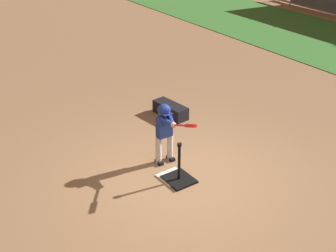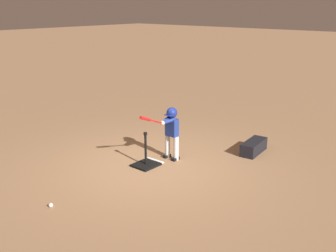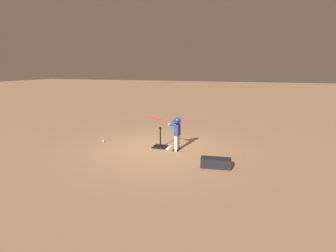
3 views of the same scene
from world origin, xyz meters
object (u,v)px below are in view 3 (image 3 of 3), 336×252
(batter_child, at_px, (176,129))
(equipment_bag, at_px, (216,163))
(baseball, at_px, (103,141))
(batting_tee, at_px, (160,145))

(batter_child, bearing_deg, equipment_bag, 142.11)
(baseball, bearing_deg, equipment_bag, 163.58)
(batting_tee, bearing_deg, baseball, 0.52)
(batting_tee, relative_size, batter_child, 0.63)
(batter_child, xyz_separation_m, equipment_bag, (-1.51, 1.18, -0.59))
(batter_child, relative_size, baseball, 15.56)
(baseball, height_order, equipment_bag, equipment_bag)
(batting_tee, bearing_deg, batter_child, 166.58)
(equipment_bag, bearing_deg, batting_tee, -38.35)
(batting_tee, relative_size, equipment_bag, 0.87)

